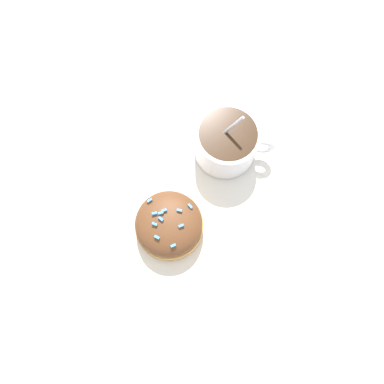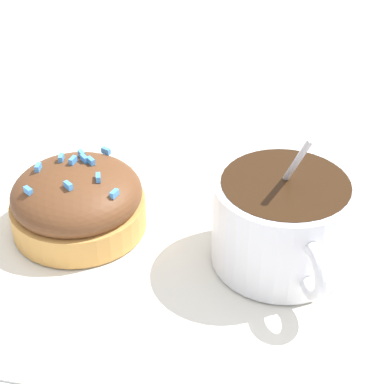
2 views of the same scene
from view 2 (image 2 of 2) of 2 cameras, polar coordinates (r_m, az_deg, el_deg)
name	(u,v)px [view 2 (image 2 of 2)]	position (r m, az deg, el deg)	size (l,w,h in m)	color
ground_plane	(178,241)	(0.46, -1.27, -4.35)	(3.00, 3.00, 0.00)	#B2B2B7
paper_napkin	(178,239)	(0.46, -1.27, -4.21)	(0.30, 0.28, 0.00)	white
coffee_cup	(283,219)	(0.42, 8.10, -2.39)	(0.09, 0.11, 0.10)	white
frosted_pastry	(79,199)	(0.46, -10.04, -0.63)	(0.10, 0.10, 0.05)	#D19347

